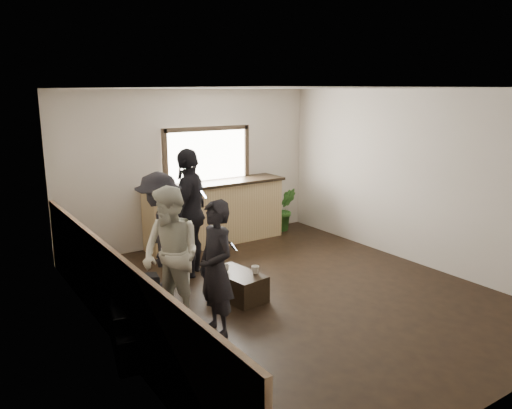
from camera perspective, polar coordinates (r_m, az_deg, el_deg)
ground at (r=7.09m, az=4.03°, el=-10.13°), size 5.00×6.00×0.01m
room_shell at (r=6.24m, az=-1.12°, el=0.83°), size 5.01×6.01×2.80m
bar_counter at (r=9.20m, az=-4.73°, el=-0.51°), size 2.70×0.68×2.13m
sofa at (r=6.09m, az=-13.06°, el=-11.68°), size 1.12×1.99×0.55m
coffee_table at (r=6.89m, az=-2.13°, el=-9.20°), size 0.57×0.87×0.36m
cup_a at (r=6.85m, az=-3.62°, el=-7.28°), size 0.17×0.17×0.10m
cup_b at (r=6.78m, az=-0.09°, el=-7.46°), size 0.15×0.15×0.10m
potted_plant at (r=10.04m, az=3.23°, el=-0.53°), size 0.58×0.53×0.87m
person_a at (r=5.73m, az=-4.59°, el=-7.33°), size 0.46×0.58×1.59m
person_b at (r=6.11m, az=-9.66°, el=-5.75°), size 0.84×0.96×1.67m
person_c at (r=7.04m, az=-10.89°, el=-3.18°), size 0.97×1.25×1.69m
person_d at (r=7.59m, az=-7.57°, el=-0.90°), size 1.14×1.15×1.95m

